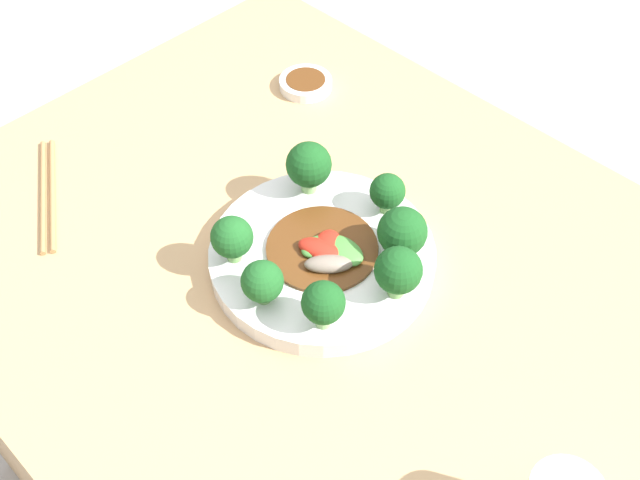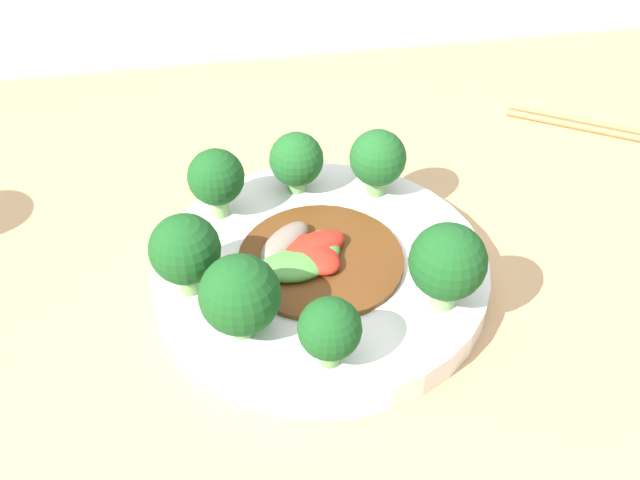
{
  "view_description": "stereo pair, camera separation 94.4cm",
  "coord_description": "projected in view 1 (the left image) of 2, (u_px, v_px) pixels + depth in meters",
  "views": [
    {
      "loc": [
        -0.41,
        0.41,
        1.44
      ],
      "look_at": [
        -0.01,
        0.0,
        0.78
      ],
      "focal_mm": 42.0,
      "sensor_mm": 36.0,
      "label": 1
    },
    {
      "loc": [
        -0.08,
        -0.43,
        1.18
      ],
      "look_at": [
        -0.01,
        0.0,
        0.78
      ],
      "focal_mm": 42.0,
      "sensor_mm": 36.0,
      "label": 2
    }
  ],
  "objects": [
    {
      "name": "broccoli_southwest",
      "position": [
        402.0,
        232.0,
        0.86
      ],
      "size": [
        0.06,
        0.06,
        0.07
      ],
      "color": "#70A356",
      "rests_on": "plate"
    },
    {
      "name": "table",
      "position": [
        318.0,
        407.0,
        1.19
      ],
      "size": [
        1.0,
        0.79,
        0.74
      ],
      "color": "tan",
      "rests_on": "ground_plane"
    },
    {
      "name": "broccoli_northwest",
      "position": [
        323.0,
        303.0,
        0.79
      ],
      "size": [
        0.05,
        0.05,
        0.06
      ],
      "color": "#89B76B",
      "rests_on": "plate"
    },
    {
      "name": "broccoli_west",
      "position": [
        398.0,
        271.0,
        0.82
      ],
      "size": [
        0.05,
        0.05,
        0.07
      ],
      "color": "#7AAD5B",
      "rests_on": "plate"
    },
    {
      "name": "broccoli_south",
      "position": [
        387.0,
        192.0,
        0.91
      ],
      "size": [
        0.04,
        0.04,
        0.06
      ],
      "color": "#70A356",
      "rests_on": "plate"
    },
    {
      "name": "stirfry_center",
      "position": [
        325.0,
        251.0,
        0.88
      ],
      "size": [
        0.13,
        0.13,
        0.02
      ],
      "color": "#5B3314",
      "rests_on": "plate"
    },
    {
      "name": "broccoli_north",
      "position": [
        262.0,
        282.0,
        0.82
      ],
      "size": [
        0.05,
        0.05,
        0.06
      ],
      "color": "#70A356",
      "rests_on": "plate"
    },
    {
      "name": "broccoli_southeast",
      "position": [
        309.0,
        165.0,
        0.93
      ],
      "size": [
        0.06,
        0.06,
        0.07
      ],
      "color": "#89B76B",
      "rests_on": "plate"
    },
    {
      "name": "chopsticks",
      "position": [
        48.0,
        194.0,
        0.98
      ],
      "size": [
        0.19,
        0.13,
        0.01
      ],
      "color": "#AD7F4C",
      "rests_on": "table"
    },
    {
      "name": "broccoli_northeast",
      "position": [
        232.0,
        238.0,
        0.85
      ],
      "size": [
        0.05,
        0.05,
        0.06
      ],
      "color": "#70A356",
      "rests_on": "plate"
    },
    {
      "name": "plate",
      "position": [
        320.0,
        258.0,
        0.9
      ],
      "size": [
        0.27,
        0.27,
        0.02
      ],
      "color": "white",
      "rests_on": "table"
    },
    {
      "name": "sauce_dish",
      "position": [
        306.0,
        83.0,
        1.13
      ],
      "size": [
        0.08,
        0.08,
        0.02
      ],
      "color": "white",
      "rests_on": "table"
    }
  ]
}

